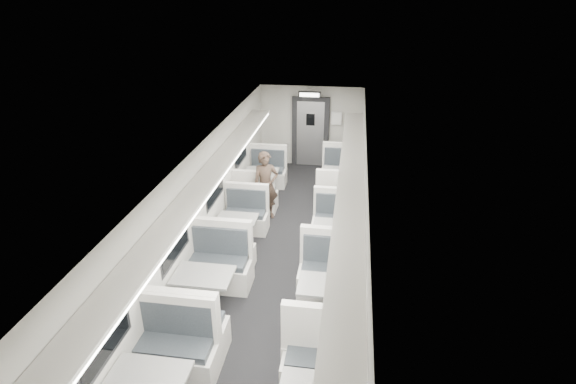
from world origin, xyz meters
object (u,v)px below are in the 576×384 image
(booth_right_b, at_px, (334,240))
(booth_right_a, at_px, (340,184))
(booth_left_c, at_px, (205,294))
(booth_left_a, at_px, (262,183))
(exit_sign, at_px, (310,94))
(booth_right_c, at_px, (327,304))
(passenger, at_px, (266,186))
(booth_left_b, at_px, (238,232))
(vestibule_door, at_px, (310,133))

(booth_right_b, bearing_deg, booth_right_a, 90.00)
(booth_left_c, bearing_deg, booth_left_a, 90.00)
(booth_right_a, bearing_deg, exit_sign, 120.17)
(booth_right_c, relative_size, passenger, 1.40)
(booth_right_c, xyz_separation_m, passenger, (-1.67, 3.54, 0.41))
(booth_left_a, bearing_deg, booth_right_b, -52.19)
(booth_left_c, distance_m, exit_sign, 6.95)
(booth_left_b, xyz_separation_m, booth_right_b, (2.00, -0.05, 0.01))
(booth_right_b, relative_size, vestibule_door, 0.98)
(booth_right_b, distance_m, passenger, 2.28)
(booth_right_b, distance_m, vestibule_door, 5.14)
(booth_left_b, distance_m, booth_left_c, 2.16)
(passenger, bearing_deg, booth_right_b, -61.86)
(booth_left_b, distance_m, booth_right_b, 2.00)
(booth_left_a, bearing_deg, booth_right_c, -66.65)
(passenger, xyz_separation_m, exit_sign, (0.67, 3.03, 1.47))
(booth_left_a, height_order, booth_left_b, booth_left_a)
(booth_right_a, xyz_separation_m, booth_right_b, (0.00, -2.79, -0.02))
(booth_left_a, xyz_separation_m, booth_right_a, (2.00, 0.21, 0.02))
(booth_right_b, bearing_deg, booth_left_b, 178.53)
(booth_left_c, relative_size, exit_sign, 3.75)
(booth_left_b, relative_size, booth_right_a, 0.92)
(booth_right_c, bearing_deg, exit_sign, 98.66)
(booth_left_b, xyz_separation_m, passenger, (0.33, 1.43, 0.46))
(booth_left_a, relative_size, booth_right_b, 1.01)
(booth_left_c, distance_m, booth_right_a, 5.29)
(booth_right_b, bearing_deg, vestibule_door, 101.32)
(booth_left_c, height_order, booth_right_b, booth_left_c)
(booth_right_c, bearing_deg, booth_left_c, -178.49)
(booth_right_a, height_order, exit_sign, exit_sign)
(booth_left_b, height_order, exit_sign, exit_sign)
(booth_left_a, relative_size, vestibule_door, 0.99)
(booth_right_c, relative_size, exit_sign, 3.67)
(booth_right_a, relative_size, passenger, 1.34)
(booth_left_b, distance_m, passenger, 1.54)
(booth_left_a, relative_size, booth_right_c, 0.91)
(booth_left_a, height_order, passenger, passenger)
(booth_right_a, relative_size, exit_sign, 3.52)
(booth_right_a, distance_m, exit_sign, 2.74)
(booth_right_c, xyz_separation_m, exit_sign, (-1.00, 6.56, 1.87))
(booth_left_a, height_order, vestibule_door, vestibule_door)
(exit_sign, bearing_deg, booth_right_a, -59.83)
(passenger, bearing_deg, booth_right_c, -85.01)
(booth_left_b, distance_m, booth_right_a, 3.39)
(exit_sign, bearing_deg, vestibule_door, 90.00)
(booth_right_c, bearing_deg, vestibule_door, 98.07)
(booth_left_b, relative_size, vestibule_door, 0.95)
(booth_right_c, relative_size, vestibule_door, 1.08)
(booth_right_a, distance_m, passenger, 2.16)
(booth_left_a, relative_size, booth_right_a, 0.95)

